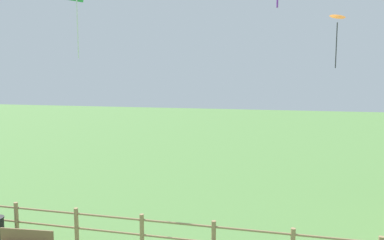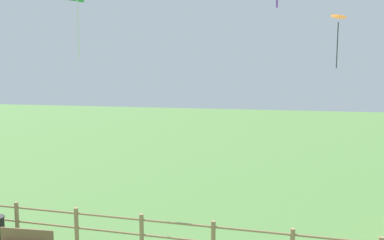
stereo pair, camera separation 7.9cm
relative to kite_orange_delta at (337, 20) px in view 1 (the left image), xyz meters
The scene contains 2 objects.
wooden_fence 12.73m from the kite_orange_delta, 122.86° to the right, with size 21.28×0.14×1.26m.
kite_orange_delta is the anchor object (origin of this frame).
Camera 1 is at (3.14, -3.87, 5.66)m, focal length 35.00 mm.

